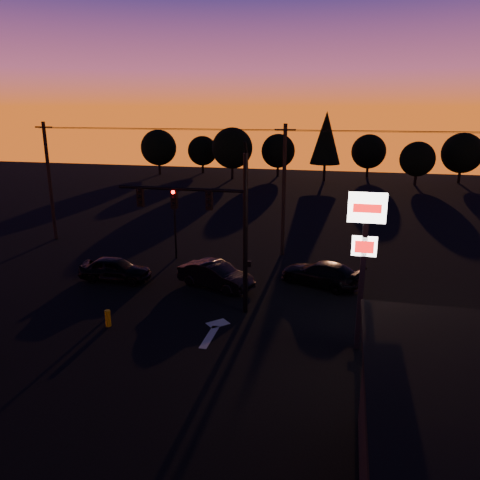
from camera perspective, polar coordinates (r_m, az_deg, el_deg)
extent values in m
plane|color=black|center=(21.02, -5.86, -12.77)|extent=(120.00, 120.00, 0.00)
cube|color=beige|center=(21.72, -3.73, -11.69)|extent=(0.35, 2.20, 0.01)
cube|color=beige|center=(22.92, -2.72, -10.12)|extent=(1.20, 1.20, 0.01)
cylinder|color=black|center=(22.72, 0.66, 0.46)|extent=(0.24, 0.24, 8.00)
cylinder|color=black|center=(21.97, 0.70, 11.07)|extent=(0.14, 0.52, 0.76)
cylinder|color=black|center=(23.13, -7.26, 6.20)|extent=(6.50, 0.16, 0.16)
cube|color=black|center=(22.77, -3.77, 4.85)|extent=(0.32, 0.22, 0.95)
sphere|color=black|center=(22.58, -3.88, 5.66)|extent=(0.18, 0.18, 0.18)
sphere|color=black|center=(22.64, -3.86, 4.92)|extent=(0.18, 0.18, 0.18)
sphere|color=black|center=(22.69, -3.85, 4.17)|extent=(0.18, 0.18, 0.18)
cube|color=black|center=(23.34, -8.02, 5.01)|extent=(0.32, 0.22, 0.95)
sphere|color=#FF0705|center=(23.16, -8.17, 5.80)|extent=(0.18, 0.18, 0.18)
sphere|color=black|center=(23.21, -8.14, 5.07)|extent=(0.18, 0.18, 0.18)
sphere|color=black|center=(23.27, -8.11, 4.34)|extent=(0.18, 0.18, 0.18)
cube|color=black|center=(24.03, -12.05, 5.13)|extent=(0.32, 0.22, 0.95)
sphere|color=black|center=(23.86, -12.23, 5.89)|extent=(0.18, 0.18, 0.18)
sphere|color=black|center=(23.91, -12.19, 5.19)|extent=(0.18, 0.18, 0.18)
sphere|color=black|center=(23.97, -12.15, 4.48)|extent=(0.18, 0.18, 0.18)
cube|color=black|center=(23.10, 1.09, -2.92)|extent=(0.22, 0.18, 0.28)
cylinder|color=black|center=(32.05, -7.88, 0.86)|extent=(0.14, 0.14, 3.60)
cube|color=black|center=(31.58, -8.02, 4.54)|extent=(0.30, 0.20, 0.90)
sphere|color=#FF0705|center=(31.41, -8.12, 5.07)|extent=(0.18, 0.18, 0.18)
sphere|color=black|center=(31.46, -8.10, 4.57)|extent=(0.18, 0.18, 0.18)
sphere|color=black|center=(31.52, -8.08, 4.07)|extent=(0.18, 0.18, 0.18)
cube|color=black|center=(20.13, 14.62, -4.55)|extent=(0.22, 0.22, 6.40)
cube|color=white|center=(19.31, 15.24, 3.82)|extent=(1.50, 0.25, 1.20)
cube|color=red|center=(19.17, 15.26, 3.74)|extent=(1.10, 0.02, 0.35)
cube|color=white|center=(19.69, 14.91, -0.73)|extent=(1.00, 0.22, 0.80)
cube|color=red|center=(19.57, 14.92, -0.84)|extent=(0.75, 0.02, 0.50)
cylinder|color=black|center=(38.82, -22.18, 6.54)|extent=(0.26, 0.26, 9.00)
cube|color=black|center=(38.44, -22.83, 12.57)|extent=(1.40, 0.10, 0.10)
cylinder|color=black|center=(32.15, 5.36, 5.92)|extent=(0.26, 0.26, 9.00)
cube|color=black|center=(31.70, 5.56, 13.23)|extent=(1.40, 0.10, 0.10)
cylinder|color=black|center=(33.51, -10.45, 13.11)|extent=(18.00, 0.02, 0.02)
cylinder|color=black|center=(34.06, -10.05, 13.26)|extent=(18.00, 0.02, 0.02)
cylinder|color=black|center=(34.62, -9.65, 13.23)|extent=(18.00, 0.02, 0.02)
cylinder|color=black|center=(31.21, 22.38, 12.01)|extent=(18.00, 0.02, 0.02)
cylinder|color=black|center=(31.80, 22.23, 12.17)|extent=(18.00, 0.02, 0.02)
cylinder|color=black|center=(32.40, 22.06, 12.14)|extent=(18.00, 0.02, 0.02)
cube|color=black|center=(16.65, 21.72, -16.71)|extent=(2.20, 0.05, 1.60)
cylinder|color=#D09A06|center=(23.34, -15.81, -9.16)|extent=(0.27, 0.27, 0.81)
cylinder|color=black|center=(73.62, -9.77, 8.52)|extent=(0.36, 0.36, 1.62)
sphere|color=black|center=(73.28, -9.89, 11.04)|extent=(5.36, 5.36, 5.36)
cylinder|color=black|center=(74.39, -4.55, 8.68)|extent=(0.36, 0.36, 1.38)
sphere|color=black|center=(74.09, -4.60, 10.79)|extent=(4.54, 4.54, 4.54)
cylinder|color=black|center=(67.98, -0.94, 8.20)|extent=(0.36, 0.36, 1.75)
sphere|color=black|center=(67.60, -0.95, 11.14)|extent=(5.77, 5.78, 5.78)
cylinder|color=black|center=(70.75, 4.62, 8.36)|extent=(0.36, 0.36, 1.50)
sphere|color=black|center=(70.42, 4.68, 10.78)|extent=(4.95, 4.95, 4.95)
cylinder|color=black|center=(67.06, 10.23, 8.11)|extent=(0.36, 0.36, 2.38)
cone|color=black|center=(66.60, 10.43, 12.16)|extent=(4.18, 4.18, 7.12)
cylinder|color=black|center=(72.06, 15.24, 7.99)|extent=(0.36, 0.36, 1.50)
sphere|color=black|center=(71.73, 15.42, 10.36)|extent=(4.95, 4.95, 4.95)
cylinder|color=black|center=(66.66, 20.58, 6.87)|extent=(0.36, 0.36, 1.38)
sphere|color=black|center=(66.33, 20.81, 9.21)|extent=(4.54, 4.54, 4.54)
cylinder|color=black|center=(70.60, 25.15, 6.94)|extent=(0.36, 0.36, 1.62)
sphere|color=black|center=(70.25, 25.46, 9.55)|extent=(5.36, 5.36, 5.36)
imported|color=black|center=(28.94, -14.97, -3.45)|extent=(4.29, 1.83, 1.44)
imported|color=black|center=(26.97, -2.99, -4.30)|extent=(4.76, 3.02, 1.48)
imported|color=black|center=(27.71, 9.85, -4.05)|extent=(5.23, 3.70, 1.41)
imported|color=black|center=(18.72, 23.17, -15.47)|extent=(3.28, 5.50, 1.43)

